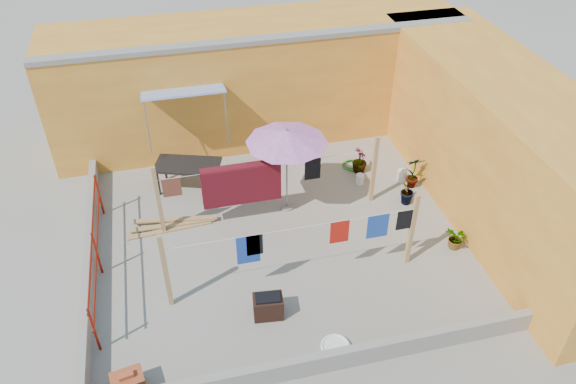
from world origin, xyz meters
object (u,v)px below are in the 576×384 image
object	(u,v)px
brick_stack	(128,384)
plant_back_a	(282,144)
outdoor_table	(188,166)
green_hose	(352,165)
patio_umbrella	(287,137)
brazier	(268,306)
white_basin	(335,347)
water_jug_a	(402,176)
water_jug_b	(360,179)

from	to	relation	value
brick_stack	plant_back_a	size ratio (longest dim) A/B	0.80
outdoor_table	green_hose	world-z (taller)	outdoor_table
patio_umbrella	green_hose	xyz separation A→B (m)	(2.09, 1.28, -1.95)
brazier	white_basin	bearing A→B (deg)	-46.01
water_jug_a	outdoor_table	bearing A→B (deg)	169.60
water_jug_a	plant_back_a	xyz separation A→B (m)	(-2.70, 1.85, 0.21)
patio_umbrella	plant_back_a	size ratio (longest dim) A/B	2.96
water_jug_b	plant_back_a	size ratio (longest dim) A/B	0.42
outdoor_table	water_jug_a	xyz separation A→B (m)	(5.28, -0.97, -0.51)
brick_stack	green_hose	distance (m)	8.02
white_basin	water_jug_b	bearing A→B (deg)	65.56
patio_umbrella	brick_stack	size ratio (longest dim) A/B	3.71
white_basin	water_jug_a	distance (m)	5.56
water_jug_b	green_hose	bearing A→B (deg)	85.13
patio_umbrella	white_basin	size ratio (longest dim) A/B	4.05
patio_umbrella	brick_stack	xyz separation A→B (m)	(-3.77, -4.19, -1.79)
outdoor_table	plant_back_a	world-z (taller)	plant_back_a
plant_back_a	brick_stack	bearing A→B (deg)	-123.07
water_jug_a	water_jug_b	size ratio (longest dim) A/B	1.16
brick_stack	white_basin	xyz separation A→B (m)	(3.67, -0.00, -0.15)
water_jug_a	plant_back_a	size ratio (longest dim) A/B	0.49
brick_stack	brazier	world-z (taller)	brazier
green_hose	water_jug_b	bearing A→B (deg)	-94.87
patio_umbrella	white_basin	bearing A→B (deg)	-91.41
outdoor_table	brick_stack	distance (m)	5.76
outdoor_table	water_jug_b	bearing A→B (deg)	-11.17
water_jug_a	water_jug_b	xyz separation A→B (m)	(-1.07, 0.14, -0.02)
water_jug_b	brick_stack	bearing A→B (deg)	-141.06
patio_umbrella	water_jug_a	xyz separation A→B (m)	(3.10, 0.35, -1.83)
patio_umbrella	water_jug_a	world-z (taller)	patio_umbrella
brick_stack	water_jug_b	world-z (taller)	brick_stack
green_hose	brick_stack	bearing A→B (deg)	-136.99
brick_stack	water_jug_b	size ratio (longest dim) A/B	1.89
patio_umbrella	brazier	bearing A→B (deg)	-109.79
green_hose	water_jug_a	bearing A→B (deg)	-42.57
brick_stack	water_jug_a	distance (m)	8.23
white_basin	plant_back_a	world-z (taller)	plant_back_a
patio_umbrella	green_hose	size ratio (longest dim) A/B	4.27
green_hose	brazier	bearing A→B (deg)	-126.14
patio_umbrella	green_hose	world-z (taller)	patio_umbrella
white_basin	water_jug_b	world-z (taller)	water_jug_b
brick_stack	water_jug_a	xyz separation A→B (m)	(6.87, 4.55, -0.04)
patio_umbrella	plant_back_a	world-z (taller)	patio_umbrella
brick_stack	green_hose	bearing A→B (deg)	43.01
brazier	water_jug_a	size ratio (longest dim) A/B	1.66
white_basin	plant_back_a	xyz separation A→B (m)	(0.50, 6.40, 0.32)
patio_umbrella	white_basin	xyz separation A→B (m)	(-0.10, -4.19, -1.94)
water_jug_a	plant_back_a	world-z (taller)	plant_back_a
brick_stack	brazier	size ratio (longest dim) A/B	0.98
brick_stack	water_jug_a	world-z (taller)	brick_stack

